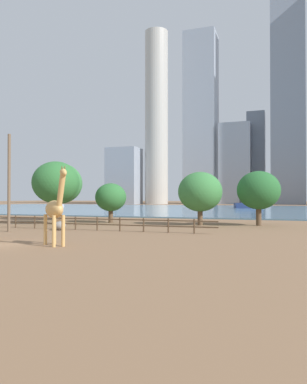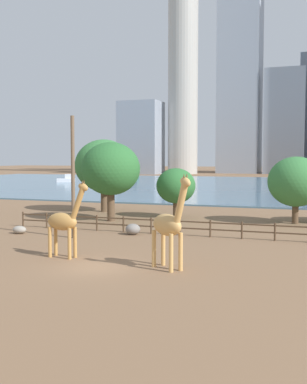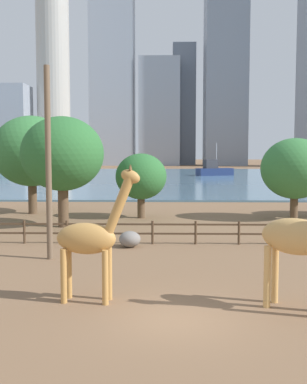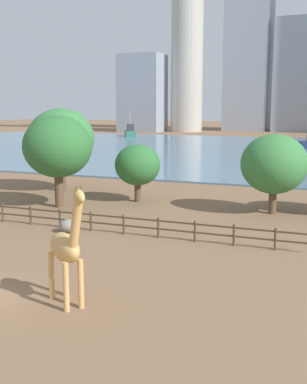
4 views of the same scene
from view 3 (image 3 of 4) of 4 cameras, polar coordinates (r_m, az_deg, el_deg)
ground_plane at (r=94.52m, az=1.60°, el=1.75°), size 400.00×400.00×0.00m
harbor_water at (r=91.52m, az=1.60°, el=1.71°), size 180.00×86.00×0.20m
giraffe_tall at (r=16.15m, az=17.04°, el=-5.05°), size 2.92×2.35×5.25m
giraffe_companion at (r=16.57m, az=-7.43°, el=-5.43°), size 3.01×1.04×4.73m
utility_pole at (r=23.22m, az=-12.35°, el=3.30°), size 0.28×0.28×9.13m
boulder_near_fence at (r=25.99m, az=-2.83°, el=-5.60°), size 1.16×1.15×0.87m
enclosure_fence at (r=26.74m, az=1.23°, el=-4.57°), size 26.12×0.14×1.30m
tree_left_large at (r=40.68m, az=-14.25°, el=4.69°), size 6.39×6.39×8.03m
tree_center_broad at (r=36.92m, az=-1.48°, el=1.82°), size 3.92×3.92×4.98m
tree_right_tall at (r=37.55m, az=16.41°, el=2.66°), size 5.07×5.07×6.13m
tree_right_small at (r=33.06m, az=-10.74°, el=4.43°), size 5.58×5.58×7.49m
boat_sailboat at (r=98.25m, az=7.15°, el=2.60°), size 7.81×5.02×6.61m
boat_tug at (r=129.71m, az=-17.30°, el=2.99°), size 6.17×8.19×7.01m
skyline_tower_needle at (r=182.69m, az=3.61°, el=10.18°), size 8.34×11.70×44.10m
skyline_block_central at (r=167.51m, az=-11.87°, el=16.96°), size 10.77×10.77×80.99m
skyline_tower_glass at (r=172.15m, az=0.69°, el=9.46°), size 14.40×8.03×37.80m
skyline_block_right at (r=179.84m, az=-4.89°, el=16.66°), size 15.39×13.66×83.79m
skyline_tower_short at (r=162.24m, az=-17.06°, el=7.44°), size 14.63×11.18×25.99m
skyline_block_wide at (r=180.11m, az=8.60°, el=19.55°), size 14.51×14.00×101.86m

